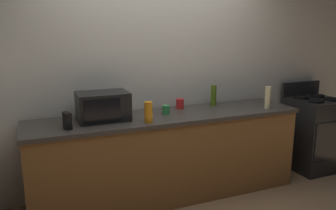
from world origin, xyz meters
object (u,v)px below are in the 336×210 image
(bottle_hand_soap, at_px, (268,98))
(mug_green, at_px, (166,110))
(cordless_phone, at_px, (67,121))
(stove_range, at_px, (313,133))
(mug_red, at_px, (180,104))
(microwave, at_px, (103,106))
(bottle_olive_oil, at_px, (213,95))
(bottle_dish_soap, at_px, (148,112))

(bottle_hand_soap, bearing_deg, mug_green, 170.27)
(cordless_phone, height_order, bottle_hand_soap, bottle_hand_soap)
(stove_range, xyz_separation_m, mug_red, (-1.77, 0.20, 0.49))
(stove_range, relative_size, cordless_phone, 7.20)
(microwave, bearing_deg, mug_green, -2.03)
(microwave, bearing_deg, bottle_hand_soap, -6.95)
(bottle_hand_soap, height_order, mug_green, bottle_hand_soap)
(bottle_hand_soap, bearing_deg, microwave, 173.05)
(cordless_phone, xyz_separation_m, bottle_olive_oil, (1.64, 0.32, 0.04))
(cordless_phone, bearing_deg, bottle_hand_soap, -13.61)
(mug_green, distance_m, mug_red, 0.30)
(microwave, bearing_deg, cordless_phone, -153.08)
(bottle_dish_soap, xyz_separation_m, mug_red, (0.51, 0.41, -0.05))
(microwave, distance_m, bottle_olive_oil, 1.30)
(microwave, relative_size, bottle_hand_soap, 1.98)
(mug_red, bearing_deg, stove_range, -6.50)
(bottle_hand_soap, distance_m, bottle_olive_oil, 0.59)
(cordless_phone, bearing_deg, microwave, 14.28)
(stove_range, distance_m, cordless_phone, 3.05)
(cordless_phone, distance_m, bottle_dish_soap, 0.73)
(bottle_hand_soap, bearing_deg, stove_range, 10.67)
(bottle_olive_oil, height_order, mug_red, bottle_olive_oil)
(bottle_olive_oil, bearing_deg, microwave, -173.97)
(bottle_olive_oil, bearing_deg, mug_green, -166.19)
(microwave, relative_size, cordless_phone, 3.20)
(bottle_dish_soap, distance_m, mug_green, 0.36)
(mug_red, bearing_deg, microwave, -170.08)
(cordless_phone, bearing_deg, bottle_olive_oil, -1.76)
(bottle_hand_soap, bearing_deg, bottle_dish_soap, -178.38)
(cordless_phone, xyz_separation_m, bottle_dish_soap, (0.73, -0.08, 0.02))
(bottle_hand_soap, bearing_deg, mug_red, 157.34)
(mug_green, bearing_deg, mug_red, 36.61)
(microwave, bearing_deg, bottle_olive_oil, 6.03)
(bottle_olive_oil, bearing_deg, mug_red, 177.50)
(bottle_hand_soap, bearing_deg, bottle_olive_oil, 143.56)
(stove_range, distance_m, bottle_dish_soap, 2.35)
(microwave, bearing_deg, mug_red, 9.92)
(microwave, distance_m, bottle_hand_soap, 1.78)
(cordless_phone, bearing_deg, stove_range, -10.14)
(bottle_dish_soap, relative_size, bottle_olive_oil, 0.84)
(bottle_olive_oil, bearing_deg, cordless_phone, -169.12)
(bottle_hand_soap, relative_size, mug_green, 2.67)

